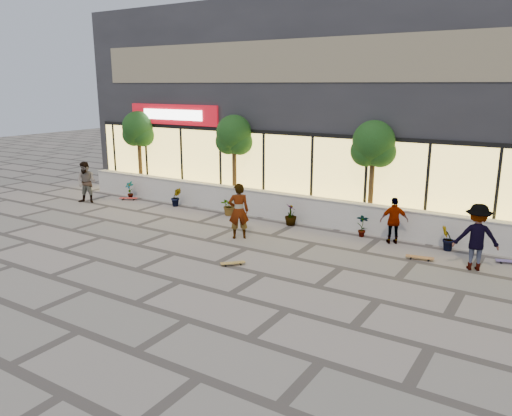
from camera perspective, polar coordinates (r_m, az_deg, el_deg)
The scene contains 20 objects.
ground at distance 13.65m, azimuth -8.71°, elevation -8.29°, with size 80.00×80.00×0.00m, color gray.
planter_wall at distance 19.05m, azimuth 5.05°, elevation -0.09°, with size 22.00×0.42×1.04m.
retail_building at distance 23.53m, azimuth 11.48°, elevation 11.53°, with size 24.00×9.17×8.50m.
shrub_a at distance 23.68m, azimuth -14.23°, elevation 2.01°, with size 0.43×0.29×0.81m, color #193611.
shrub_b at distance 21.77m, azimuth -9.11°, elevation 1.24°, with size 0.45×0.36×0.81m, color #193611.
shrub_c at distance 20.08m, azimuth -3.06°, elevation 0.32°, with size 0.73×0.63×0.81m, color #193611.
shrub_d at distance 18.65m, azimuth 3.99°, elevation -0.75°, with size 0.45×0.45×0.81m, color #193611.
shrub_e at distance 17.56m, azimuth 12.07°, elevation -1.97°, with size 0.43×0.29×0.81m, color #193611.
shrub_f at distance 16.86m, azimuth 21.03°, elevation -3.27°, with size 0.45×0.36×0.81m, color #193611.
tree_west at distance 24.52m, azimuth -13.29°, elevation 8.57°, with size 1.60×1.50×3.92m.
tree_midwest at distance 20.99m, azimuth -2.53°, elevation 8.08°, with size 1.60×1.50×3.92m.
tree_mideast at distance 18.28m, azimuth 13.27°, elevation 6.85°, with size 1.60×1.50×3.92m.
skater_center at distance 16.90m, azimuth -1.99°, elevation -0.34°, with size 0.70×0.46×1.92m, color white.
skater_left at distance 23.30m, azimuth -18.81°, elevation 2.78°, with size 0.89×0.69×1.83m, color #958060.
skater_right_near at distance 16.99m, azimuth 15.50°, elevation -1.40°, with size 0.91×0.38×1.56m, color white.
skater_right_far at distance 15.35m, azimuth 23.90°, elevation -3.05°, with size 1.24×0.71×1.91m, color maroon.
skateboard_center at distance 14.62m, azimuth -2.67°, elevation -6.29°, with size 0.63×0.65×0.09m.
skateboard_left at distance 23.47m, azimuth -14.37°, elevation 1.10°, with size 0.84×0.57×0.10m.
skateboard_right_near at distance 15.82m, azimuth 18.21°, elevation -5.37°, with size 0.84×0.35×0.10m.
skateboard_right_far at distance 16.51m, azimuth 26.99°, elevation -5.45°, with size 0.78×0.41×0.09m.
Camera 1 is at (8.37, -9.48, 5.13)m, focal length 35.00 mm.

